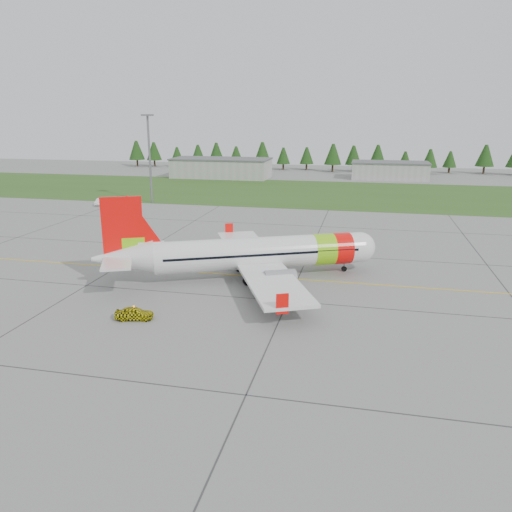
# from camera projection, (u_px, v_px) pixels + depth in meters

# --- Properties ---
(ground) EXTENTS (320.00, 320.00, 0.00)m
(ground) POSITION_uv_depth(u_px,v_px,m) (203.00, 295.00, 58.11)
(ground) COLOR gray
(ground) RESTS_ON ground
(aircraft) EXTENTS (34.33, 32.58, 10.99)m
(aircraft) POSITION_uv_depth(u_px,v_px,m) (254.00, 253.00, 63.54)
(aircraft) COLOR white
(aircraft) RESTS_ON ground
(follow_me_car) EXTENTS (1.65, 1.82, 3.88)m
(follow_me_car) POSITION_uv_depth(u_px,v_px,m) (133.00, 302.00, 50.55)
(follow_me_car) COLOR #FFF40E
(follow_me_car) RESTS_ON ground
(service_van) EXTENTS (1.87, 1.81, 4.53)m
(service_van) POSITION_uv_depth(u_px,v_px,m) (100.00, 195.00, 115.69)
(service_van) COLOR silver
(service_van) RESTS_ON ground
(grass_strip) EXTENTS (320.00, 50.00, 0.03)m
(grass_strip) POSITION_uv_depth(u_px,v_px,m) (299.00, 192.00, 135.14)
(grass_strip) COLOR #30561E
(grass_strip) RESTS_ON ground
(taxi_guideline) EXTENTS (120.00, 0.25, 0.02)m
(taxi_guideline) POSITION_uv_depth(u_px,v_px,m) (222.00, 274.00, 65.63)
(taxi_guideline) COLOR gold
(taxi_guideline) RESTS_ON ground
(hangar_west) EXTENTS (32.00, 14.00, 6.00)m
(hangar_west) POSITION_uv_depth(u_px,v_px,m) (221.00, 168.00, 166.89)
(hangar_west) COLOR #A8A8A3
(hangar_west) RESTS_ON ground
(hangar_east) EXTENTS (24.00, 12.00, 5.20)m
(hangar_east) POSITION_uv_depth(u_px,v_px,m) (390.00, 171.00, 163.04)
(hangar_east) COLOR #A8A8A3
(hangar_east) RESTS_ON ground
(floodlight_mast) EXTENTS (0.50, 0.50, 20.00)m
(floodlight_mast) POSITION_uv_depth(u_px,v_px,m) (150.00, 160.00, 116.55)
(floodlight_mast) COLOR slate
(floodlight_mast) RESTS_ON ground
(treeline) EXTENTS (160.00, 8.00, 10.00)m
(treeline) POSITION_uv_depth(u_px,v_px,m) (319.00, 157.00, 186.39)
(treeline) COLOR #1C3F14
(treeline) RESTS_ON ground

